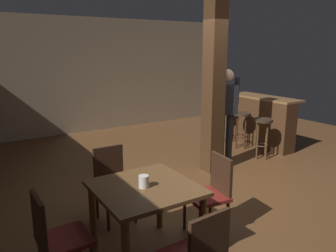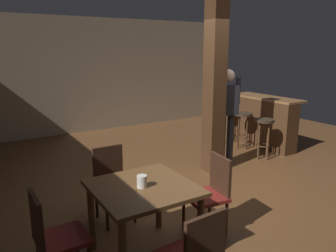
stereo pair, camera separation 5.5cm
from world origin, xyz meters
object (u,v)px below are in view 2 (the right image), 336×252
object	(u,v)px
bar_stool_near	(264,129)
bar_stool_far	(227,116)
standing_person	(227,111)
chair_east	(211,191)
napkin_cup	(142,181)
bar_stool_mid	(243,121)
bar_counter	(261,121)
chair_north	(112,179)
dining_table	(143,198)
chair_west	(53,236)

from	to	relation	value
bar_stool_near	bar_stool_far	distance (m)	1.23
standing_person	chair_east	bearing A→B (deg)	-135.60
napkin_cup	bar_stool_mid	world-z (taller)	napkin_cup
chair_east	bar_counter	size ratio (longest dim) A/B	0.55
napkin_cup	bar_stool_mid	bearing A→B (deg)	32.52
chair_east	bar_stool_far	xyz separation A→B (m)	(2.65, 2.73, 0.10)
chair_east	chair_north	distance (m)	1.21
chair_north	bar_stool_near	xyz separation A→B (m)	(3.31, 0.63, 0.07)
bar_stool_near	bar_stool_mid	distance (m)	0.72
dining_table	bar_stool_mid	size ratio (longest dim) A/B	1.25
chair_west	dining_table	bearing A→B (deg)	0.10
standing_person	bar_stool_near	size ratio (longest dim) A/B	2.23
bar_counter	bar_stool_near	world-z (taller)	bar_counter
chair_north	bar_stool_far	size ratio (longest dim) A/B	1.11
dining_table	bar_stool_near	world-z (taller)	bar_stool_near
chair_west	standing_person	world-z (taller)	standing_person
dining_table	bar_counter	distance (m)	4.53
napkin_cup	bar_stool_far	xyz separation A→B (m)	(3.52, 2.75, -0.22)
napkin_cup	standing_person	world-z (taller)	standing_person
dining_table	bar_stool_mid	world-z (taller)	dining_table
chair_east	bar_stool_far	size ratio (longest dim) A/B	1.11
chair_east	standing_person	world-z (taller)	standing_person
chair_west	chair_east	world-z (taller)	same
bar_stool_far	bar_counter	bearing A→B (deg)	-49.98
bar_counter	chair_west	bearing A→B (deg)	-155.85
chair_north	bar_counter	size ratio (longest dim) A/B	0.55
chair_north	napkin_cup	xyz separation A→B (m)	(-0.05, -0.90, 0.31)
standing_person	bar_stool_mid	size ratio (longest dim) A/B	2.28
chair_west	napkin_cup	size ratio (longest dim) A/B	7.47
napkin_cup	bar_counter	distance (m)	4.56
chair_north	bar_stool_mid	xyz separation A→B (m)	(3.46, 1.33, 0.07)
dining_table	standing_person	distance (m)	2.91
chair_east	chair_north	size ratio (longest dim) A/B	1.00
chair_north	standing_person	distance (m)	2.54
napkin_cup	standing_person	xyz separation A→B (m)	(2.45, 1.57, 0.18)
standing_person	bar_stool_near	bearing A→B (deg)	-2.38
dining_table	bar_stool_far	world-z (taller)	bar_stool_far
napkin_cup	bar_stool_far	distance (m)	4.47
chair_west	bar_stool_far	xyz separation A→B (m)	(4.37, 2.73, 0.10)
chair_east	bar_stool_mid	bearing A→B (deg)	40.02
bar_stool_far	bar_stool_near	bearing A→B (deg)	-97.84
dining_table	standing_person	bearing A→B (deg)	32.52
chair_west	bar_stool_near	bearing A→B (deg)	19.80
dining_table	napkin_cup	distance (m)	0.19
chair_west	bar_counter	world-z (taller)	bar_counter
chair_east	standing_person	distance (m)	2.27
napkin_cup	bar_counter	xyz separation A→B (m)	(3.99, 2.19, -0.28)
bar_stool_mid	bar_stool_far	xyz separation A→B (m)	(0.01, 0.51, 0.03)
chair_west	napkin_cup	distance (m)	0.90
bar_stool_near	bar_stool_mid	bearing A→B (deg)	77.65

